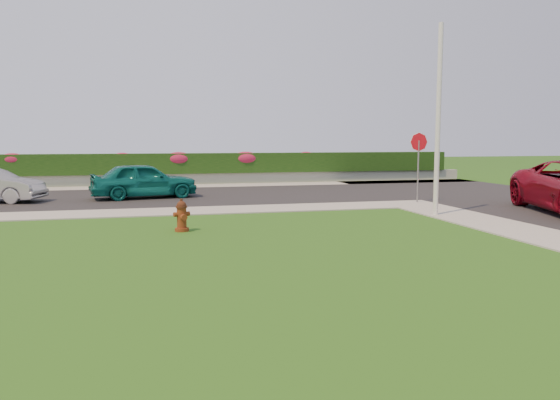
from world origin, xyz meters
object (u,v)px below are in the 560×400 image
object	(u,v)px
sedan_teal	(144,180)
stop_sign	(419,150)
utility_pole	(438,121)
fire_hydrant	(182,216)

from	to	relation	value
sedan_teal	stop_sign	xyz separation A→B (m)	(10.28, -4.14, 1.28)
utility_pole	stop_sign	bearing A→B (deg)	71.29
fire_hydrant	stop_sign	size ratio (longest dim) A/B	0.32
sedan_teal	utility_pole	xyz separation A→B (m)	(9.15, -7.46, 2.27)
fire_hydrant	sedan_teal	bearing A→B (deg)	81.22
fire_hydrant	utility_pole	world-z (taller)	utility_pole
fire_hydrant	utility_pole	bearing A→B (deg)	-7.90
utility_pole	fire_hydrant	bearing A→B (deg)	-172.61
utility_pole	stop_sign	world-z (taller)	utility_pole
fire_hydrant	sedan_teal	xyz separation A→B (m)	(-0.97, 8.52, 0.36)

